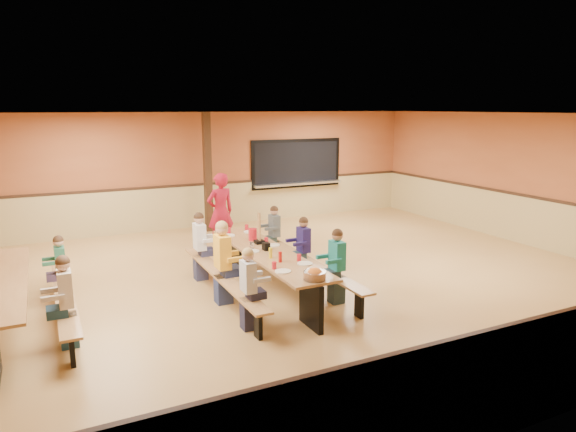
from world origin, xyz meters
name	(u,v)px	position (x,y,z in m)	size (l,w,h in m)	color
ground	(292,280)	(0.00, 0.00, 0.00)	(12.00, 12.00, 0.00)	olive
room_envelope	(292,244)	(0.00, 0.00, 0.69)	(12.04, 10.04, 3.02)	#97502C
kitchen_pass_through	(297,166)	(2.60, 4.96, 1.49)	(2.78, 0.28, 1.38)	black
structural_post	(208,173)	(-0.20, 4.40, 1.50)	(0.18, 0.18, 3.00)	black
cafeteria_table_main	(268,264)	(-0.67, -0.42, 0.53)	(1.91, 3.70, 0.74)	olive
cafeteria_table_second	(0,295)	(-4.67, -0.12, 0.53)	(1.91, 3.70, 0.74)	olive
seated_child_white_left	(248,290)	(-1.49, -1.63, 0.59)	(0.36, 0.29, 1.18)	#B8BABF
seated_adult_yellow	(223,263)	(-1.49, -0.51, 0.67)	(0.43, 0.35, 1.34)	yellow
seated_child_grey_left	(200,247)	(-1.49, 0.78, 0.62)	(0.38, 0.31, 1.24)	white
seated_child_teal_right	(337,267)	(0.16, -1.31, 0.61)	(0.37, 0.30, 1.21)	teal
seated_child_navy_right	(303,250)	(0.16, -0.15, 0.59)	(0.36, 0.29, 1.18)	#211855
seated_child_char_right	(274,235)	(0.16, 1.13, 0.58)	(0.35, 0.28, 1.16)	#4B5355
seated_child_green_sec	(61,272)	(-3.84, 0.49, 0.57)	(0.33, 0.27, 1.14)	#276145
seated_child_tan_sec	(66,302)	(-3.84, -1.11, 0.62)	(0.38, 0.31, 1.23)	#BCAB96
standing_woman	(221,212)	(-0.50, 2.54, 0.86)	(0.63, 0.41, 1.72)	#AB132A
punch_pitcher	(253,234)	(-0.62, 0.37, 0.85)	(0.16, 0.16, 0.22)	red
chip_bowl	(315,275)	(-0.65, -2.04, 0.81)	(0.32, 0.32, 0.15)	orange
napkin_dispenser	(266,246)	(-0.66, -0.34, 0.80)	(0.10, 0.14, 0.13)	black
condiment_mustard	(271,253)	(-0.78, -0.80, 0.82)	(0.06, 0.06, 0.17)	yellow
condiment_ketchup	(280,257)	(-0.74, -1.07, 0.82)	(0.06, 0.06, 0.17)	#B2140F
table_paddle	(259,236)	(-0.60, 0.11, 0.88)	(0.16, 0.16, 0.56)	black
place_settings	(268,248)	(-0.67, -0.42, 0.80)	(0.65, 3.30, 0.11)	beige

